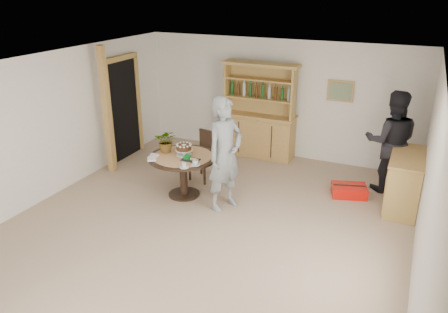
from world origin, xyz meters
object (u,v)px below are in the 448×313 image
(teen_boy, at_px, (225,155))
(dining_chair, at_px, (205,152))
(sideboard, at_px, (405,181))
(adult_person, at_px, (391,142))
(hutch, at_px, (259,125))
(red_suitcase, at_px, (349,191))
(dining_table, at_px, (183,164))

(teen_boy, bearing_deg, dining_chair, 65.14)
(dining_chair, height_order, teen_boy, teen_boy)
(sideboard, height_order, adult_person, adult_person)
(sideboard, height_order, dining_chair, dining_chair)
(hutch, xyz_separation_m, adult_person, (2.71, -0.65, 0.24))
(dining_chair, relative_size, red_suitcase, 1.36)
(dining_table, distance_m, teen_boy, 0.93)
(dining_table, bearing_deg, red_suitcase, 23.83)
(hutch, bearing_deg, dining_chair, -108.79)
(dining_table, bearing_deg, dining_chair, 88.96)
(teen_boy, xyz_separation_m, red_suitcase, (1.86, 1.30, -0.86))
(dining_chair, bearing_deg, sideboard, 16.02)
(hutch, relative_size, dining_table, 1.70)
(dining_table, bearing_deg, adult_person, 28.12)
(teen_boy, distance_m, adult_person, 3.03)
(teen_boy, bearing_deg, hutch, 30.14)
(dining_chair, xyz_separation_m, teen_boy, (0.83, -0.93, 0.42))
(sideboard, bearing_deg, adult_person, 118.96)
(hutch, relative_size, adult_person, 1.10)
(adult_person, bearing_deg, hutch, -23.33)
(dining_chair, height_order, adult_person, adult_person)
(sideboard, xyz_separation_m, red_suitcase, (-0.88, 0.05, -0.37))
(adult_person, xyz_separation_m, red_suitcase, (-0.55, -0.55, -0.83))
(hutch, distance_m, adult_person, 2.80)
(hutch, xyz_separation_m, teen_boy, (0.30, -2.49, 0.27))
(dining_table, distance_m, dining_chair, 0.83)
(dining_chair, xyz_separation_m, red_suitcase, (2.69, 0.37, -0.43))
(adult_person, bearing_deg, sideboard, 109.05)
(sideboard, xyz_separation_m, dining_table, (-3.59, -1.15, 0.13))
(dining_table, relative_size, red_suitcase, 1.73)
(dining_table, bearing_deg, sideboard, 17.73)
(dining_chair, relative_size, teen_boy, 0.49)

